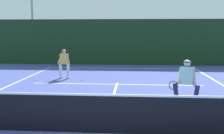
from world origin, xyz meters
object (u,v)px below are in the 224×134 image
player_near (186,82)px  player_far (64,63)px  tennis_ball (82,80)px  light_pole (32,6)px  tennis_ball_extra (59,73)px

player_near → player_far: (-5.38, 5.06, -0.03)m
tennis_ball → light_pole: bearing=124.3°
player_near → player_far: 7.38m
tennis_ball_extra → light_pole: light_pole is taller
player_near → player_far: bearing=-21.1°
light_pole → tennis_ball_extra: bearing=-58.2°
tennis_ball → player_near: bearing=-46.1°
tennis_ball → player_far: bearing=152.3°
player_far → tennis_ball: size_ratio=23.75×
player_far → tennis_ball_extra: 1.77m
player_near → player_far: size_ratio=1.04×
player_far → tennis_ball: 1.43m
tennis_ball → tennis_ball_extra: bearing=131.4°
player_far → light_pole: bearing=-48.6°
tennis_ball → tennis_ball_extra: same height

